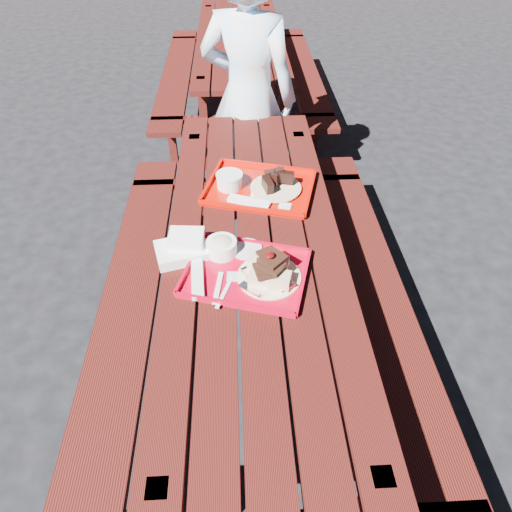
# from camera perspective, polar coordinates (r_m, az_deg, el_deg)

# --- Properties ---
(ground) EXTENTS (60.00, 60.00, 0.00)m
(ground) POSITION_cam_1_polar(r_m,az_deg,el_deg) (2.47, -0.17, -11.81)
(ground) COLOR black
(ground) RESTS_ON ground
(picnic_table_near) EXTENTS (1.41, 2.40, 0.75)m
(picnic_table_near) POSITION_cam_1_polar(r_m,az_deg,el_deg) (2.04, -0.21, -2.56)
(picnic_table_near) COLOR #49140E
(picnic_table_near) RESTS_ON ground
(picnic_table_far) EXTENTS (1.41, 2.40, 0.75)m
(picnic_table_far) POSITION_cam_1_polar(r_m,az_deg,el_deg) (4.48, -2.01, 23.59)
(picnic_table_far) COLOR #49140E
(picnic_table_far) RESTS_ON ground
(near_tray) EXTENTS (0.54, 0.47, 0.15)m
(near_tray) POSITION_cam_1_polar(r_m,az_deg,el_deg) (1.77, -1.13, -1.15)
(near_tray) COLOR #B6031D
(near_tray) RESTS_ON picnic_table_near
(far_tray) EXTENTS (0.58, 0.51, 0.08)m
(far_tray) POSITION_cam_1_polar(r_m,az_deg,el_deg) (2.21, 0.23, 8.70)
(far_tray) COLOR #BB0C03
(far_tray) RESTS_ON picnic_table_near
(white_cloth) EXTENTS (0.24, 0.20, 0.08)m
(white_cloth) POSITION_cam_1_polar(r_m,az_deg,el_deg) (1.86, -9.08, 1.04)
(white_cloth) COLOR white
(white_cloth) RESTS_ON picnic_table_near
(person) EXTENTS (0.70, 0.57, 1.65)m
(person) POSITION_cam_1_polar(r_m,az_deg,el_deg) (2.99, -0.93, 19.21)
(person) COLOR #BEE0FF
(person) RESTS_ON ground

